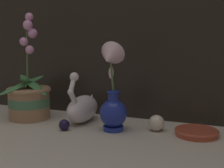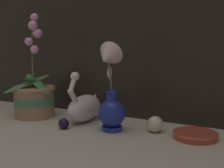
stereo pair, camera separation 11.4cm
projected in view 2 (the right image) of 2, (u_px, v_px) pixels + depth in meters
The scene contains 7 objects.
ground_plane at pixel (85, 136), 1.05m from camera, with size 2.80×2.80×0.00m, color #BCB2A3.
orchid_potted_plant at pixel (34, 96), 1.30m from camera, with size 0.20×0.26×0.43m.
swan_figurine at pixel (85, 107), 1.23m from camera, with size 0.09×0.21×0.20m.
blue_vase at pixel (111, 97), 1.09m from camera, with size 0.10×0.13×0.32m.
glass_sphere at pixel (155, 124), 1.09m from camera, with size 0.06×0.06×0.06m.
amber_dish at pixel (195, 135), 1.03m from camera, with size 0.15×0.15×0.02m.
glass_bauble at pixel (64, 124), 1.13m from camera, with size 0.04×0.04×0.04m.
Camera 2 is at (0.55, -0.86, 0.33)m, focal length 50.00 mm.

